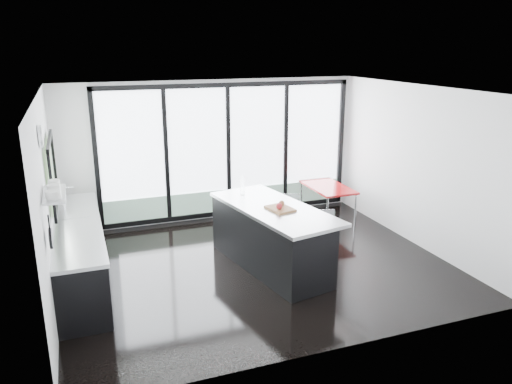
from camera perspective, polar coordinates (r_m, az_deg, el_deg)
name	(u,v)px	position (r m, az deg, el deg)	size (l,w,h in m)	color
floor	(257,265)	(8.19, 0.07, -8.37)	(6.00, 5.00, 0.00)	black
ceiling	(257,90)	(7.45, 0.08, 11.54)	(6.00, 5.00, 0.00)	white
wall_back	(227,157)	(10.09, -3.36, 4.05)	(6.00, 0.09, 2.80)	silver
wall_front	(336,239)	(5.55, 9.13, -5.37)	(6.00, 0.00, 2.80)	silver
wall_left	(49,186)	(7.49, -22.57, 0.64)	(0.26, 5.00, 2.80)	silver
wall_right	(418,166)	(9.16, 17.99, 2.79)	(0.00, 5.00, 2.80)	silver
counter_cabinets	(80,253)	(7.94, -19.50, -6.54)	(0.69, 3.24, 1.36)	black
island	(270,237)	(7.97, 1.58, -5.14)	(1.49, 2.60, 1.30)	black
bar_stool_near	(325,246)	(8.09, 7.87, -6.13)	(0.44, 0.44, 0.71)	silver
bar_stool_far	(291,225)	(9.00, 3.97, -3.73)	(0.42, 0.42, 0.67)	silver
red_table	(327,202)	(10.33, 8.15, -1.15)	(0.72, 1.27, 0.68)	maroon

